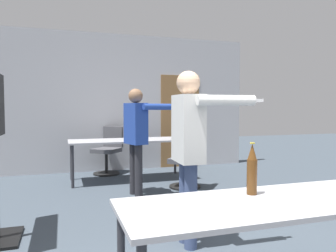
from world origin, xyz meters
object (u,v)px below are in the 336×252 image
object	(u,v)px
person_far_watching	(137,131)
office_chair_near_pushed	(108,152)
person_center_tall	(190,140)
beer_bottle	(252,170)
office_chair_far_right	(189,162)
drink_cup	(143,135)

from	to	relation	value
person_far_watching	office_chair_near_pushed	distance (m)	1.86
person_center_tall	beer_bottle	bearing A→B (deg)	5.03
person_far_watching	person_center_tall	size ratio (longest dim) A/B	0.97
beer_bottle	person_far_watching	bearing A→B (deg)	92.61
office_chair_far_right	drink_cup	distance (m)	1.26
office_chair_far_right	beer_bottle	distance (m)	3.24
office_chair_near_pushed	beer_bottle	world-z (taller)	beer_bottle
person_far_watching	office_chair_far_right	bearing A→B (deg)	84.30
beer_bottle	office_chair_near_pushed	bearing A→B (deg)	93.95
person_far_watching	drink_cup	bearing A→B (deg)	146.07
person_center_tall	drink_cup	distance (m)	3.22
office_chair_near_pushed	beer_bottle	xyz separation A→B (m)	(0.33, -4.71, 0.46)
office_chair_far_right	drink_cup	bearing A→B (deg)	63.84
beer_bottle	drink_cup	xyz separation A→B (m)	(0.27, 4.19, -0.11)
office_chair_near_pushed	beer_bottle	bearing A→B (deg)	133.92
person_center_tall	office_chair_near_pushed	distance (m)	3.77
person_far_watching	office_chair_far_right	xyz separation A→B (m)	(0.92, 0.17, -0.55)
office_chair_far_right	office_chair_near_pushed	bearing A→B (deg)	73.25
person_far_watching	drink_cup	distance (m)	1.33
person_far_watching	beer_bottle	bearing A→B (deg)	-13.28
beer_bottle	drink_cup	distance (m)	4.20
office_chair_near_pushed	drink_cup	world-z (taller)	office_chair_near_pushed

